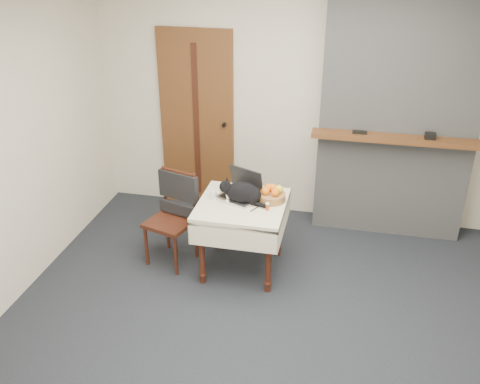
% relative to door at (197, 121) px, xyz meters
% --- Properties ---
extents(ground, '(4.50, 4.50, 0.00)m').
position_rel_door_xyz_m(ground, '(1.20, -1.97, -1.00)').
color(ground, black).
rests_on(ground, ground).
extents(room_shell, '(4.52, 4.01, 2.61)m').
position_rel_door_xyz_m(room_shell, '(1.20, -1.51, 0.76)').
color(room_shell, beige).
rests_on(room_shell, ground).
extents(door, '(0.82, 0.10, 2.00)m').
position_rel_door_xyz_m(door, '(0.00, 0.00, 0.00)').
color(door, brown).
rests_on(door, ground).
extents(chimney, '(1.62, 0.48, 2.60)m').
position_rel_door_xyz_m(chimney, '(2.10, -0.13, 0.30)').
color(chimney, gray).
rests_on(chimney, ground).
extents(side_table, '(0.78, 0.78, 0.70)m').
position_rel_door_xyz_m(side_table, '(0.77, -1.22, -0.41)').
color(side_table, '#3A1C10').
rests_on(side_table, ground).
extents(laptop, '(0.44, 0.42, 0.26)m').
position_rel_door_xyz_m(laptop, '(0.74, -1.11, -0.24)').
color(laptop, '#B7B7BC').
rests_on(laptop, side_table).
extents(cat, '(0.46, 0.20, 0.22)m').
position_rel_door_xyz_m(cat, '(0.78, -1.21, -0.20)').
color(cat, black).
rests_on(cat, side_table).
extents(cream_jar, '(0.06, 0.06, 0.07)m').
position_rel_door_xyz_m(cream_jar, '(0.50, -1.20, -0.26)').
color(cream_jar, silver).
rests_on(cream_jar, side_table).
extents(pill_bottle, '(0.03, 0.03, 0.07)m').
position_rel_door_xyz_m(pill_bottle, '(1.02, -1.31, -0.26)').
color(pill_bottle, '#963F12').
rests_on(pill_bottle, side_table).
extents(fruit_basket, '(0.25, 0.25, 0.14)m').
position_rel_door_xyz_m(fruit_basket, '(1.02, -1.12, -0.24)').
color(fruit_basket, '#A26941').
rests_on(fruit_basket, side_table).
extents(desk_clutter, '(0.11, 0.12, 0.01)m').
position_rel_door_xyz_m(desk_clutter, '(0.95, -1.21, -0.30)').
color(desk_clutter, black).
rests_on(desk_clutter, side_table).
extents(chair, '(0.50, 0.50, 0.90)m').
position_rel_door_xyz_m(chair, '(0.11, -1.16, -0.43)').
color(chair, '#3A1C10').
rests_on(chair, ground).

